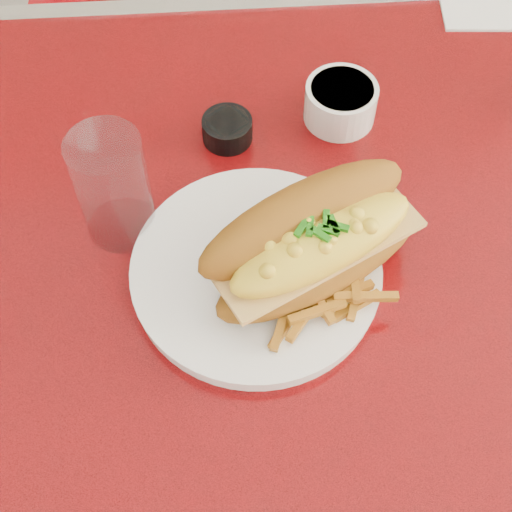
{
  "coord_description": "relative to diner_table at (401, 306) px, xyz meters",
  "views": [
    {
      "loc": [
        -0.22,
        -0.42,
        1.41
      ],
      "look_at": [
        -0.19,
        -0.04,
        0.81
      ],
      "focal_mm": 50.0,
      "sensor_mm": 36.0,
      "label": 1
    }
  ],
  "objects": [
    {
      "name": "paper_napkin",
      "position": [
        0.15,
        0.38,
        0.16
      ],
      "size": [
        0.13,
        0.13,
        0.0
      ],
      "primitive_type": "cube",
      "rotation": [
        0.0,
        0.0,
        -0.07
      ],
      "color": "white",
      "rests_on": "diner_table"
    },
    {
      "name": "dinner_plate",
      "position": [
        -0.19,
        -0.04,
        0.17
      ],
      "size": [
        0.34,
        0.34,
        0.02
      ],
      "rotation": [
        0.0,
        0.0,
        -0.39
      ],
      "color": "white",
      "rests_on": "diner_table"
    },
    {
      "name": "mac_hoagie",
      "position": [
        -0.13,
        -0.04,
        0.22
      ],
      "size": [
        0.26,
        0.21,
        0.1
      ],
      "rotation": [
        0.0,
        0.0,
        0.48
      ],
      "color": "#935A17",
      "rests_on": "dinner_plate"
    },
    {
      "name": "sauce_cup_left",
      "position": [
        -0.21,
        0.16,
        0.18
      ],
      "size": [
        0.07,
        0.07,
        0.03
      ],
      "rotation": [
        0.0,
        0.0,
        0.24
      ],
      "color": "black",
      "rests_on": "diner_table"
    },
    {
      "name": "diner_table",
      "position": [
        0.0,
        0.0,
        0.0
      ],
      "size": [
        1.23,
        0.83,
        0.77
      ],
      "color": "red",
      "rests_on": "ground"
    },
    {
      "name": "gravy_ramekin",
      "position": [
        -0.07,
        0.18,
        0.19
      ],
      "size": [
        0.1,
        0.1,
        0.05
      ],
      "rotation": [
        0.0,
        0.0,
        -0.15
      ],
      "color": "white",
      "rests_on": "diner_table"
    },
    {
      "name": "fork",
      "position": [
        -0.13,
        -0.03,
        0.18
      ],
      "size": [
        0.09,
        0.14,
        0.0
      ],
      "rotation": [
        0.0,
        0.0,
        2.07
      ],
      "color": "silver",
      "rests_on": "dinner_plate"
    },
    {
      "name": "water_tumbler",
      "position": [
        -0.33,
        0.04,
        0.23
      ],
      "size": [
        0.09,
        0.09,
        0.13
      ],
      "primitive_type": "cylinder",
      "rotation": [
        0.0,
        0.0,
        -0.29
      ],
      "color": "silver",
      "rests_on": "diner_table"
    },
    {
      "name": "ground",
      "position": [
        0.0,
        0.0,
        -0.61
      ],
      "size": [
        8.0,
        8.0,
        0.0
      ],
      "primitive_type": "plane",
      "color": "silver",
      "rests_on": "ground"
    },
    {
      "name": "fries_pile",
      "position": [
        -0.13,
        -0.06,
        0.19
      ],
      "size": [
        0.13,
        0.12,
        0.03
      ],
      "primitive_type": null,
      "rotation": [
        0.0,
        0.0,
        0.24
      ],
      "color": "orange",
      "rests_on": "dinner_plate"
    },
    {
      "name": "booth_bench_far",
      "position": [
        0.0,
        0.81,
        -0.32
      ],
      "size": [
        1.2,
        0.51,
        0.9
      ],
      "color": "#A20A11",
      "rests_on": "ground"
    }
  ]
}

